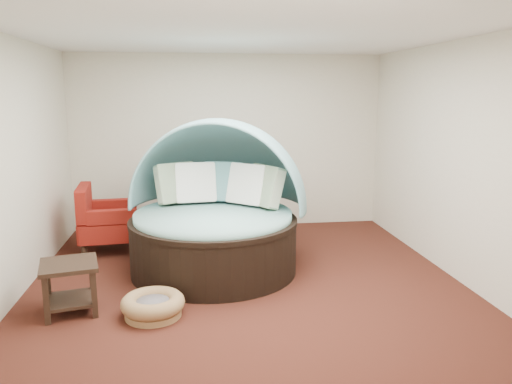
{
  "coord_description": "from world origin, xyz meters",
  "views": [
    {
      "loc": [
        -0.62,
        -5.59,
        2.2
      ],
      "look_at": [
        0.2,
        0.6,
        0.95
      ],
      "focal_mm": 35.0,
      "sensor_mm": 36.0,
      "label": 1
    }
  ],
  "objects": [
    {
      "name": "ceiling",
      "position": [
        0.0,
        0.0,
        2.8
      ],
      "size": [
        5.0,
        5.0,
        0.0
      ],
      "primitive_type": "plane",
      "rotation": [
        3.14,
        0.0,
        0.0
      ],
      "color": "white",
      "rests_on": "wall_back"
    },
    {
      "name": "wall_front",
      "position": [
        0.0,
        -2.5,
        1.4
      ],
      "size": [
        5.0,
        0.0,
        5.0
      ],
      "primitive_type": "plane",
      "rotation": [
        -1.57,
        0.0,
        0.0
      ],
      "color": "beige",
      "rests_on": "floor"
    },
    {
      "name": "red_armchair",
      "position": [
        -1.83,
        1.39,
        0.43
      ],
      "size": [
        0.87,
        0.87,
        0.94
      ],
      "rotation": [
        0.0,
        0.0,
        0.09
      ],
      "color": "black",
      "rests_on": "floor"
    },
    {
      "name": "pet_basket",
      "position": [
        -1.03,
        -0.85,
        0.12
      ],
      "size": [
        0.81,
        0.81,
        0.22
      ],
      "rotation": [
        0.0,
        0.0,
        -0.34
      ],
      "color": "olive",
      "rests_on": "floor"
    },
    {
      "name": "floor",
      "position": [
        0.0,
        0.0,
        0.0
      ],
      "size": [
        5.0,
        5.0,
        0.0
      ],
      "primitive_type": "plane",
      "color": "#411C12",
      "rests_on": "ground"
    },
    {
      "name": "wall_left",
      "position": [
        -2.5,
        0.0,
        1.4
      ],
      "size": [
        0.0,
        5.0,
        5.0
      ],
      "primitive_type": "plane",
      "rotation": [
        1.57,
        0.0,
        1.57
      ],
      "color": "beige",
      "rests_on": "floor"
    },
    {
      "name": "canopy_daybed",
      "position": [
        -0.32,
        0.49,
        0.88
      ],
      "size": [
        2.63,
        2.58,
        1.89
      ],
      "rotation": [
        0.0,
        0.0,
        -0.31
      ],
      "color": "black",
      "rests_on": "floor"
    },
    {
      "name": "side_table",
      "position": [
        -1.86,
        -0.64,
        0.34
      ],
      "size": [
        0.65,
        0.65,
        0.52
      ],
      "rotation": [
        0.0,
        0.0,
        0.22
      ],
      "color": "black",
      "rests_on": "floor"
    },
    {
      "name": "wall_back",
      "position": [
        0.0,
        2.5,
        1.4
      ],
      "size": [
        5.0,
        0.0,
        5.0
      ],
      "primitive_type": "plane",
      "rotation": [
        1.57,
        0.0,
        0.0
      ],
      "color": "beige",
      "rests_on": "floor"
    },
    {
      "name": "wall_right",
      "position": [
        2.5,
        0.0,
        1.4
      ],
      "size": [
        0.0,
        5.0,
        5.0
      ],
      "primitive_type": "plane",
      "rotation": [
        1.57,
        0.0,
        -1.57
      ],
      "color": "beige",
      "rests_on": "floor"
    }
  ]
}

